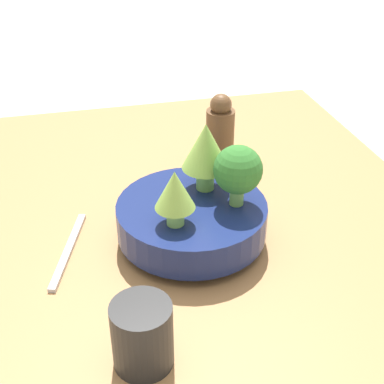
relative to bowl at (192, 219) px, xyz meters
The scene contains 9 objects.
ground_plane 0.08m from the bowl, behind, with size 6.00×6.00×0.00m, color beige.
table 0.06m from the bowl, behind, with size 0.96×0.78×0.04m.
bowl is the anchor object (origin of this frame).
romanesco_piece_far 0.10m from the bowl, 142.73° to the left, with size 0.07×0.07×0.10m.
romanesco_piece_near 0.09m from the bowl, 39.11° to the right, with size 0.05×0.05×0.08m.
broccoli_floret_back 0.10m from the bowl, 78.19° to the left, with size 0.07×0.07×0.09m.
cup 0.22m from the bowl, 27.19° to the right, with size 0.07×0.07×0.08m.
pepper_mill 0.20m from the bowl, 152.65° to the left, with size 0.05×0.05×0.14m.
fork 0.18m from the bowl, 94.64° to the right, with size 0.16×0.06×0.01m.
Camera 1 is at (0.62, -0.14, 0.50)m, focal length 50.00 mm.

